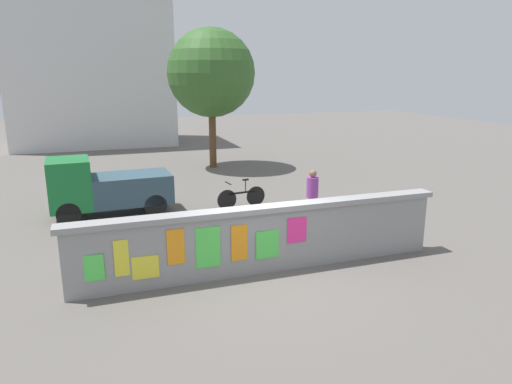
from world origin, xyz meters
The scene contains 9 objects.
ground centered at (0.00, 8.00, 0.00)m, with size 60.00×60.00×0.00m, color #605B56.
poster_wall centered at (-0.01, 0.00, 0.78)m, with size 8.58×0.42×1.51m.
auto_rickshaw_truck centered at (-3.19, 5.58, 0.90)m, with size 3.66×1.66×1.85m.
motorcycle centered at (-1.16, 1.92, 0.46)m, with size 1.90×0.56×0.87m.
bicycle_near centered at (1.05, 5.02, 0.36)m, with size 1.70×0.44×0.95m.
bicycle_far centered at (2.31, 1.24, 0.36)m, with size 1.69×0.45×0.95m.
person_walking centered at (2.50, 2.74, 0.99)m, with size 0.48×0.48×1.62m.
tree_roadside centered at (1.85, 11.97, 4.30)m, with size 3.96×3.96×6.30m.
building_background centered at (-3.16, 21.68, 4.46)m, with size 9.53×5.95×8.88m.
Camera 1 is at (-3.40, -9.18, 4.34)m, focal length 32.87 mm.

